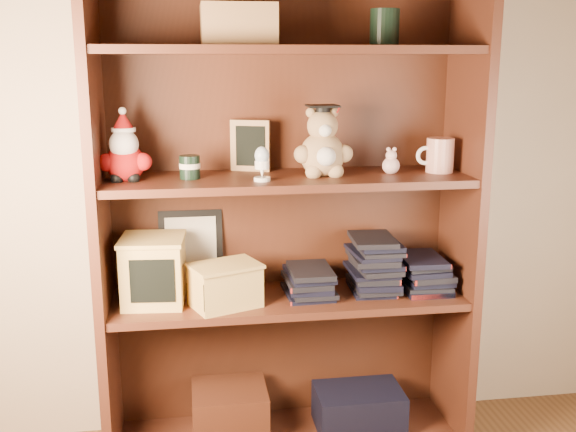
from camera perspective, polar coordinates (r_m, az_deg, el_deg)
name	(u,v)px	position (r m, az deg, el deg)	size (l,w,h in m)	color
bookcase	(285,225)	(2.21, -0.26, -0.74)	(1.20, 0.35, 1.60)	#4A2315
shelf_lower	(288,299)	(2.24, 0.00, -7.05)	(1.14, 0.33, 0.02)	#4A2315
shelf_upper	(288,180)	(2.13, 0.00, 3.07)	(1.14, 0.33, 0.02)	#4A2315
santa_plush	(125,153)	(2.10, -13.67, 5.17)	(0.16, 0.12, 0.23)	#A50F0F
teachers_tin	(190,167)	(2.10, -8.32, 4.14)	(0.06, 0.06, 0.07)	black
chalkboard_plaque	(250,147)	(2.22, -3.22, 5.89)	(0.13, 0.09, 0.17)	#9E7547
egg_cup	(262,162)	(2.04, -2.22, 4.55)	(0.05, 0.05, 0.11)	white
grad_teddy_bear	(323,148)	(2.13, 2.95, 5.75)	(0.19, 0.16, 0.23)	tan
pink_figurine	(391,163)	(2.20, 8.72, 4.44)	(0.06, 0.06, 0.09)	beige
teacher_mug	(439,155)	(2.25, 12.68, 5.04)	(0.13, 0.09, 0.11)	silver
certificate_frame	(191,249)	(2.30, -8.20, -2.80)	(0.21, 0.05, 0.27)	black
treats_box	(154,270)	(2.18, -11.31, -4.50)	(0.21, 0.21, 0.22)	#DEB55B
pencils_box	(225,285)	(2.13, -5.33, -5.83)	(0.25, 0.22, 0.14)	#DEB55B
book_stack_left	(310,281)	(2.23, 1.83, -5.50)	(0.14, 0.20, 0.10)	black
book_stack_mid	(375,264)	(2.26, 7.37, -4.04)	(0.14, 0.20, 0.19)	black
book_stack_right	(423,273)	(2.33, 11.37, -4.75)	(0.14, 0.20, 0.11)	black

